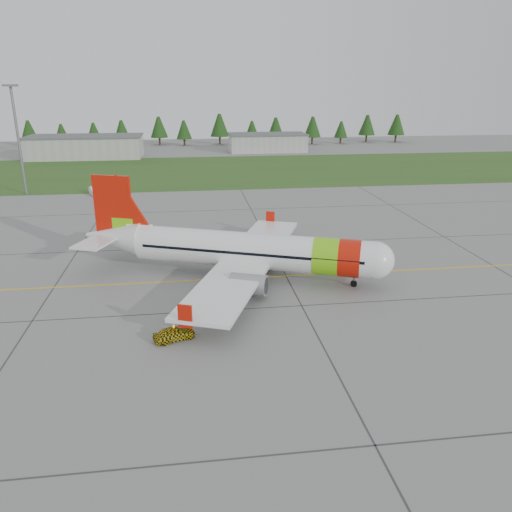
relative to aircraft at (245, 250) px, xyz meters
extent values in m
plane|color=gray|center=(-5.41, -8.46, -3.09)|extent=(320.00, 320.00, 0.00)
cylinder|color=white|center=(0.80, -0.32, 0.04)|extent=(25.86, 13.32, 3.94)
sphere|color=white|center=(13.01, -5.14, 0.04)|extent=(3.94, 3.94, 3.94)
cone|color=white|center=(-14.69, 5.81, 0.40)|extent=(8.02, 6.26, 3.94)
cube|color=black|center=(13.29, -5.26, 0.40)|extent=(2.47, 3.04, 0.57)
cylinder|color=#7AD610|center=(8.31, -3.29, 0.04)|extent=(3.92, 4.70, 4.02)
cylinder|color=red|center=(10.56, -4.18, 0.04)|extent=(3.54, 4.55, 4.02)
cube|color=white|center=(0.33, -0.13, -1.07)|extent=(17.05, 32.09, 0.36)
cube|color=red|center=(5.30, 15.17, -0.51)|extent=(1.19, 0.61, 2.02)
cube|color=red|center=(-6.51, -14.69, -0.51)|extent=(1.19, 0.61, 2.02)
cylinder|color=gray|center=(3.78, 4.48, -1.62)|extent=(4.16, 3.31, 2.12)
cylinder|color=gray|center=(-0.30, -5.85, -1.62)|extent=(4.16, 3.31, 2.12)
cube|color=red|center=(-14.51, 5.74, 3.78)|extent=(4.45, 2.05, 7.67)
cube|color=#7AD610|center=(-13.47, 5.33, 1.56)|extent=(2.60, 1.36, 2.42)
cube|color=white|center=(-15.16, 6.00, 0.65)|extent=(7.28, 11.99, 0.22)
cylinder|color=slate|center=(11.13, -4.40, -2.38)|extent=(0.18, 0.18, 1.41)
cylinder|color=black|center=(11.13, -4.40, -2.74)|extent=(0.74, 0.52, 0.69)
cylinder|color=slate|center=(0.43, 2.87, -2.13)|extent=(0.22, 0.22, 1.92)
cylinder|color=black|center=(0.06, 3.02, -2.56)|extent=(1.14, 0.81, 1.05)
cylinder|color=slate|center=(-1.65, -2.39, -2.13)|extent=(0.22, 0.22, 1.92)
cylinder|color=black|center=(-2.02, -2.24, -2.56)|extent=(1.14, 0.81, 1.05)
imported|color=yellow|center=(-7.52, -13.75, -1.34)|extent=(1.60, 1.73, 3.49)
imported|color=white|center=(-24.07, 47.55, -0.68)|extent=(2.12, 2.07, 4.81)
cube|color=#30561E|center=(-5.41, 73.54, -3.07)|extent=(320.00, 50.00, 0.03)
cube|color=gold|center=(-5.41, -0.46, -3.08)|extent=(120.00, 0.25, 0.02)
cube|color=#A8A8A3|center=(-35.41, 101.54, -0.09)|extent=(32.00, 14.00, 6.00)
cube|color=#A8A8A3|center=(19.59, 109.54, -0.49)|extent=(24.00, 12.00, 5.20)
cylinder|color=slate|center=(-37.41, 49.54, 6.91)|extent=(0.50, 0.50, 20.00)
camera|label=1|loc=(-5.67, -51.65, 17.22)|focal=35.00mm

